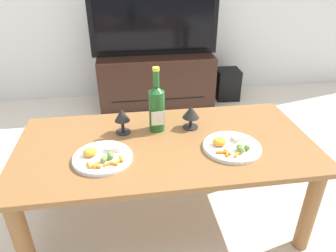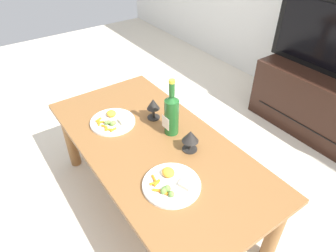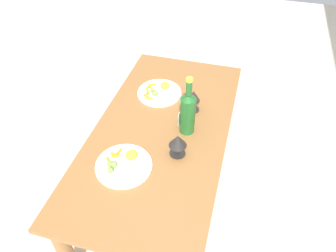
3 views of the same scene
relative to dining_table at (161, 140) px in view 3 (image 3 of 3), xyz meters
The scene contains 7 objects.
ground_plane 0.40m from the dining_table, ahead, with size 6.40×6.40×0.00m, color beige.
dining_table is the anchor object (origin of this frame).
wine_bottle 0.24m from the dining_table, 101.26° to the left, with size 0.08×0.08×0.32m.
goblet_left 0.28m from the dining_table, 147.82° to the left, with size 0.07×0.07×0.13m.
goblet_right 0.25m from the dining_table, 40.52° to the left, with size 0.08×0.08×0.12m.
dinner_plate_left 0.32m from the dining_table, 161.75° to the right, with size 0.26×0.26×0.05m.
dinner_plate_right 0.31m from the dining_table, 18.51° to the right, with size 0.26×0.26×0.05m.
Camera 3 is at (1.17, 0.36, 1.64)m, focal length 34.85 mm.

